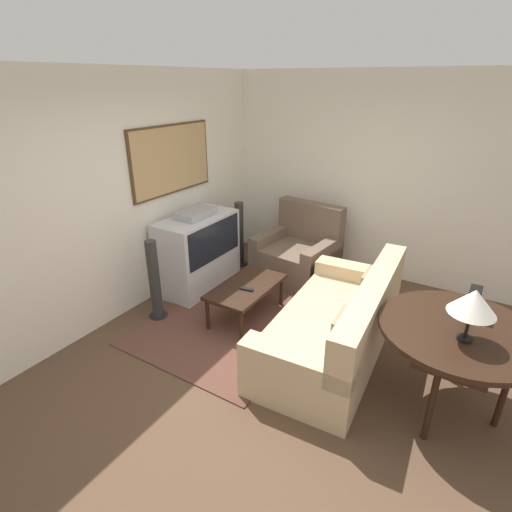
{
  "coord_description": "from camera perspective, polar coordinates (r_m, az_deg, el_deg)",
  "views": [
    {
      "loc": [
        -2.69,
        -1.4,
        2.57
      ],
      "look_at": [
        0.78,
        0.75,
        0.75
      ],
      "focal_mm": 28.0,
      "sensor_mm": 36.0,
      "label": 1
    }
  ],
  "objects": [
    {
      "name": "ground_plane",
      "position": [
        3.98,
        3.38,
        -16.3
      ],
      "size": [
        12.0,
        12.0,
        0.0
      ],
      "primitive_type": "plane",
      "color": "brown"
    },
    {
      "name": "area_rug",
      "position": [
        4.75,
        -2.76,
        -8.74
      ],
      "size": [
        2.28,
        1.71,
        0.01
      ],
      "color": "brown",
      "rests_on": "ground_plane"
    },
    {
      "name": "couch",
      "position": [
        4.15,
        11.5,
        -9.84
      ],
      "size": [
        2.13,
        1.09,
        0.87
      ],
      "rotation": [
        0.0,
        0.0,
        3.2
      ],
      "color": "#CCB289",
      "rests_on": "ground_plane"
    },
    {
      "name": "speaker_tower_right",
      "position": [
        5.88,
        -2.4,
        2.88
      ],
      "size": [
        0.22,
        0.22,
        0.96
      ],
      "color": "black",
      "rests_on": "ground_plane"
    },
    {
      "name": "speaker_tower_left",
      "position": [
        4.68,
        -14.27,
        -3.68
      ],
      "size": [
        0.22,
        0.22,
        0.96
      ],
      "color": "black",
      "rests_on": "ground_plane"
    },
    {
      "name": "coffee_table",
      "position": [
        4.57,
        -1.41,
        -4.69
      ],
      "size": [
        0.98,
        0.54,
        0.42
      ],
      "color": "black",
      "rests_on": "ground_plane"
    },
    {
      "name": "tv",
      "position": [
        5.26,
        -8.24,
        0.62
      ],
      "size": [
        1.11,
        0.57,
        1.07
      ],
      "color": "silver",
      "rests_on": "ground_plane"
    },
    {
      "name": "remote",
      "position": [
        4.45,
        -1.4,
        -4.76
      ],
      "size": [
        0.06,
        0.16,
        0.02
      ],
      "color": "black",
      "rests_on": "coffee_table"
    },
    {
      "name": "console_table",
      "position": [
        3.57,
        27.02,
        -10.06
      ],
      "size": [
        1.23,
        1.23,
        0.79
      ],
      "color": "black",
      "rests_on": "ground_plane"
    },
    {
      "name": "wall_back",
      "position": [
        4.62,
        -20.1,
        7.28
      ],
      "size": [
        12.0,
        0.1,
        2.7
      ],
      "color": "silver",
      "rests_on": "ground_plane"
    },
    {
      "name": "wall_right",
      "position": [
        5.64,
        16.87,
        10.49
      ],
      "size": [
        0.06,
        12.0,
        2.7
      ],
      "color": "silver",
      "rests_on": "ground_plane"
    },
    {
      "name": "mantel_clock",
      "position": [
        3.72,
        28.64,
        -5.71
      ],
      "size": [
        0.17,
        0.1,
        0.23
      ],
      "color": "black",
      "rests_on": "console_table"
    },
    {
      "name": "armchair",
      "position": [
        5.61,
        6.0,
        0.19
      ],
      "size": [
        1.0,
        1.07,
        1.0
      ],
      "rotation": [
        0.0,
        0.0,
        -1.68
      ],
      "color": "brown",
      "rests_on": "ground_plane"
    },
    {
      "name": "table_lamp",
      "position": [
        3.25,
        28.65,
        -5.82
      ],
      "size": [
        0.33,
        0.33,
        0.42
      ],
      "color": "black",
      "rests_on": "console_table"
    }
  ]
}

